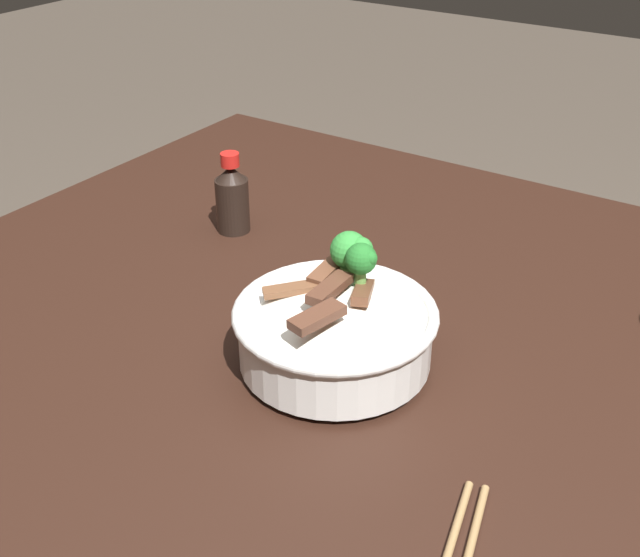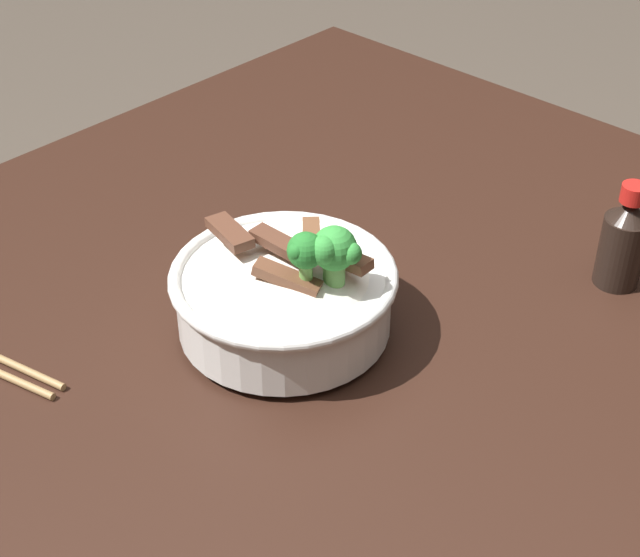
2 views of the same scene
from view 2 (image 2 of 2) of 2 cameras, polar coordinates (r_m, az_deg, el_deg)
dining_table at (r=0.98m, az=-1.14°, el=-10.66°), size 1.25×1.06×0.80m
rice_bowl at (r=0.91m, az=-2.04°, el=-0.76°), size 0.21×0.21×0.13m
soy_sauce_bottle at (r=1.02m, az=17.20°, el=2.09°), size 0.05×0.05×0.11m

